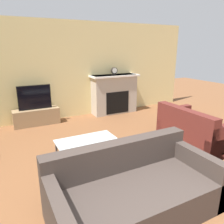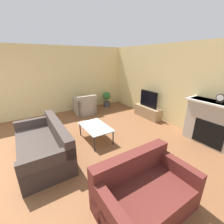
% 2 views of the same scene
% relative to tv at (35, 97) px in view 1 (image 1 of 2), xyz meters
% --- Properties ---
extents(wall_back, '(8.94, 0.06, 2.70)m').
position_rel_tv_xyz_m(wall_back, '(0.52, 0.29, 0.60)').
color(wall_back, beige).
rests_on(wall_back, ground_plane).
extents(fireplace, '(1.50, 0.49, 1.19)m').
position_rel_tv_xyz_m(fireplace, '(2.36, 0.04, -0.13)').
color(fireplace, '#B2A899').
rests_on(fireplace, ground_plane).
extents(tv_stand, '(1.17, 0.35, 0.43)m').
position_rel_tv_xyz_m(tv_stand, '(0.00, 0.00, -0.53)').
color(tv_stand, '#997A56').
rests_on(tv_stand, ground_plane).
extents(tv, '(0.83, 0.06, 0.63)m').
position_rel_tv_xyz_m(tv, '(0.00, 0.00, 0.00)').
color(tv, black).
rests_on(tv, tv_stand).
extents(couch_sectional, '(2.05, 1.00, 0.82)m').
position_rel_tv_xyz_m(couch_sectional, '(0.52, -3.89, -0.46)').
color(couch_sectional, '#3D332D').
rests_on(couch_sectional, ground_plane).
extents(couch_loveseat, '(0.92, 1.47, 0.82)m').
position_rel_tv_xyz_m(couch_loveseat, '(2.74, -2.82, -0.46)').
color(couch_loveseat, '#5B231E').
rests_on(couch_loveseat, ground_plane).
extents(coffee_table, '(1.05, 0.65, 0.43)m').
position_rel_tv_xyz_m(coffee_table, '(0.47, -2.51, -0.36)').
color(coffee_table, '#333338').
rests_on(coffee_table, ground_plane).
extents(mantel_clock, '(0.19, 0.07, 0.22)m').
position_rel_tv_xyz_m(mantel_clock, '(2.35, 0.04, 0.56)').
color(mantel_clock, '#28231E').
rests_on(mantel_clock, fireplace).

